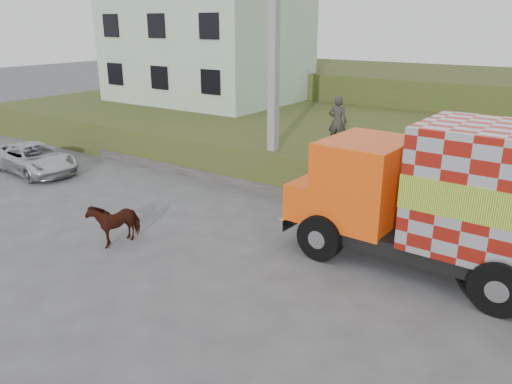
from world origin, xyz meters
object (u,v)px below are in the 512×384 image
Objects in this scene: suv at (34,158)px; utility_pole at (274,77)px; cow at (115,221)px; pedestrian at (337,122)px; cargo_truck at (479,203)px.

utility_pole is at bearing -64.06° from suv.
utility_pole is at bearing 86.06° from cow.
cow is 8.56m from suv.
utility_pole is 4.26× the size of pedestrian.
cargo_truck is 1.96× the size of suv.
cargo_truck is 16.87m from suv.
cargo_truck is 9.41m from cow.
utility_pole is at bearing 34.37° from pedestrian.
utility_pole reaches higher than pedestrian.
pedestrian is at bearing 46.98° from utility_pole.
cow is 0.33× the size of suv.
cow is (-1.10, -6.37, -3.47)m from utility_pole.
suv is at bearing -158.09° from utility_pole.
pedestrian is (2.75, 8.13, 1.83)m from cow.
pedestrian is at bearing -59.24° from suv.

